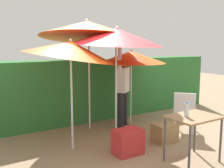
# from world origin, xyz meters

# --- Properties ---
(ground_plane) EXTENTS (24.00, 24.00, 0.00)m
(ground_plane) POSITION_xyz_m (0.00, 0.00, 0.00)
(ground_plane) COLOR #9E8466
(hedge_row) EXTENTS (8.00, 0.70, 1.52)m
(hedge_row) POSITION_xyz_m (0.00, 1.76, 0.76)
(hedge_row) COLOR #2D7033
(hedge_row) RESTS_ON ground_plane
(umbrella_rainbow) EXTENTS (1.66, 1.63, 2.10)m
(umbrella_rainbow) POSITION_xyz_m (-0.93, 0.17, 1.80)
(umbrella_rainbow) COLOR silver
(umbrella_rainbow) RESTS_ON ground_plane
(umbrella_orange) EXTENTS (1.59, 1.59, 1.79)m
(umbrella_orange) POSITION_xyz_m (0.84, 0.80, 1.60)
(umbrella_orange) COLOR silver
(umbrella_orange) RESTS_ON ground_plane
(umbrella_yellow) EXTENTS (1.77, 1.78, 2.25)m
(umbrella_yellow) POSITION_xyz_m (0.00, 0.14, 2.04)
(umbrella_yellow) COLOR silver
(umbrella_yellow) RESTS_ON ground_plane
(umbrella_navy) EXTENTS (2.11, 2.10, 2.56)m
(umbrella_navy) POSITION_xyz_m (-0.16, 1.03, 2.21)
(umbrella_navy) COLOR silver
(umbrella_navy) RESTS_ON ground_plane
(person_vendor) EXTENTS (0.49, 0.41, 1.88)m
(person_vendor) POSITION_xyz_m (0.57, 0.75, 0.93)
(person_vendor) COLOR black
(person_vendor) RESTS_ON ground_plane
(chair_plastic) EXTENTS (0.62, 0.62, 0.89)m
(chair_plastic) POSITION_xyz_m (1.45, -0.31, 0.51)
(chair_plastic) COLOR silver
(chair_plastic) RESTS_ON ground_plane
(cooler_box) EXTENTS (0.49, 0.34, 0.44)m
(cooler_box) POSITION_xyz_m (-0.23, -0.59, 0.22)
(cooler_box) COLOR red
(cooler_box) RESTS_ON ground_plane
(crate_cardboard) EXTENTS (0.44, 0.34, 0.36)m
(crate_cardboard) POSITION_xyz_m (0.72, -0.49, 0.18)
(crate_cardboard) COLOR #9E7A4C
(crate_cardboard) RESTS_ON ground_plane
(folding_table) EXTENTS (0.80, 0.60, 0.76)m
(folding_table) POSITION_xyz_m (0.48, -1.38, 0.66)
(folding_table) COLOR #4C4C51
(folding_table) RESTS_ON ground_plane
(bottle_water) EXTENTS (0.07, 0.07, 0.24)m
(bottle_water) POSITION_xyz_m (0.34, -1.35, 0.87)
(bottle_water) COLOR silver
(bottle_water) RESTS_ON folding_table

